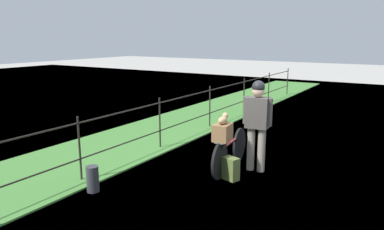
% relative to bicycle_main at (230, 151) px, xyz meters
% --- Properties ---
extents(ground_plane, '(60.00, 60.00, 0.00)m').
position_rel_bicycle_main_xyz_m(ground_plane, '(0.39, -0.37, -0.35)').
color(ground_plane, '#B2ADA3').
extents(grass_strip, '(27.00, 2.40, 0.03)m').
position_rel_bicycle_main_xyz_m(grass_strip, '(0.39, 2.80, -0.34)').
color(grass_strip, '#478438').
rests_on(grass_strip, ground).
extents(iron_fence, '(18.04, 0.04, 1.14)m').
position_rel_bicycle_main_xyz_m(iron_fence, '(0.39, 1.92, 0.31)').
color(iron_fence, '#28231E').
rests_on(iron_fence, ground).
extents(bicycle_main, '(1.74, 0.26, 0.67)m').
position_rel_bicycle_main_xyz_m(bicycle_main, '(0.00, 0.00, 0.00)').
color(bicycle_main, black).
rests_on(bicycle_main, ground).
extents(wooden_crate, '(0.39, 0.30, 0.30)m').
position_rel_bicycle_main_xyz_m(wooden_crate, '(-0.40, -0.04, 0.46)').
color(wooden_crate, olive).
rests_on(wooden_crate, bicycle_main).
extents(terrier_dog, '(0.32, 0.17, 0.18)m').
position_rel_bicycle_main_xyz_m(terrier_dog, '(-0.37, -0.04, 0.69)').
color(terrier_dog, tan).
rests_on(terrier_dog, wooden_crate).
extents(cyclist_person, '(0.30, 0.54, 1.68)m').
position_rel_bicycle_main_xyz_m(cyclist_person, '(0.22, -0.43, 0.65)').
color(cyclist_person, gray).
rests_on(cyclist_person, ground).
extents(backpack_on_paving, '(0.25, 0.32, 0.40)m').
position_rel_bicycle_main_xyz_m(backpack_on_paving, '(-0.43, -0.23, -0.15)').
color(backpack_on_paving, olive).
rests_on(backpack_on_paving, ground).
extents(mooring_bollard, '(0.20, 0.20, 0.43)m').
position_rel_bicycle_main_xyz_m(mooring_bollard, '(-2.06, 1.42, -0.14)').
color(mooring_bollard, '#38383D').
rests_on(mooring_bollard, ground).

